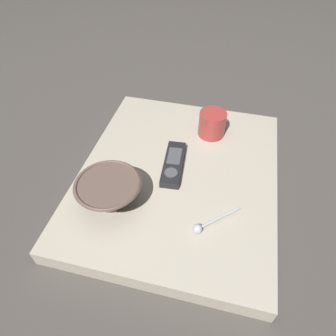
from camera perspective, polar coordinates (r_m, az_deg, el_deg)
ground_plane at (r=0.91m, az=1.87°, el=-2.87°), size 6.00×6.00×0.00m
table at (r=0.90m, az=1.90°, el=-1.82°), size 0.56×0.67×0.05m
cereal_bowl at (r=0.78m, az=-11.01°, el=-4.44°), size 0.17×0.17×0.08m
coffee_mug at (r=0.99m, az=8.29°, el=8.24°), size 0.09×0.09×0.08m
teaspoon at (r=0.75m, az=6.64°, el=-10.75°), size 0.11×0.10×0.02m
tv_remote_near at (r=0.88m, az=1.01°, el=0.77°), size 0.07×0.18×0.03m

